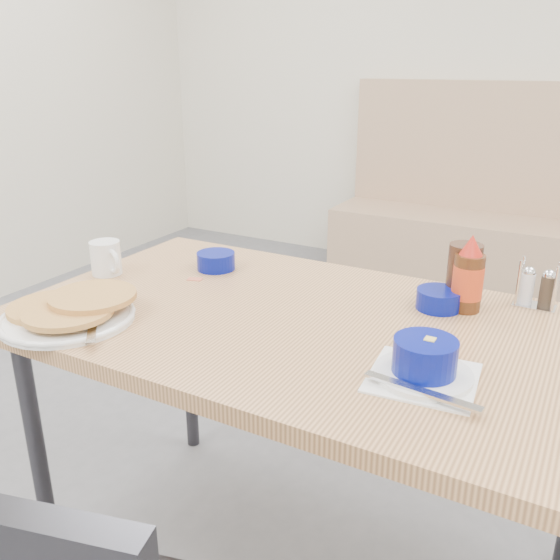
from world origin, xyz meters
The scene contains 12 objects.
wall_back centered at (0.00, 2.97, 1.40)m, with size 5.00×0.06×2.80m, color beige.
booth_bench centered at (0.00, 2.78, 0.35)m, with size 1.90×0.56×1.22m.
dining_table centered at (0.00, 0.25, 0.70)m, with size 1.40×0.80×0.76m.
pancake_plate centered at (-0.48, -0.02, 0.78)m, with size 0.33×0.31×0.05m.
coffee_mug centered at (-0.64, 0.26, 0.81)m, with size 0.12×0.08×0.09m.
grits_setting centered at (0.31, 0.11, 0.80)m, with size 0.24×0.21×0.08m.
creamer_bowl centered at (-0.39, 0.44, 0.78)m, with size 0.11×0.11×0.05m.
butter_bowl centered at (0.25, 0.46, 0.78)m, with size 0.11×0.11×0.05m.
amber_tumbler centered at (0.29, 0.52, 0.84)m, with size 0.08×0.08×0.15m, color #371D11.
condiment_caddy centered at (0.45, 0.59, 0.80)m, with size 0.10×0.06×0.12m.
syrup_bottle centered at (0.31, 0.48, 0.84)m, with size 0.07×0.07×0.19m.
sugar_wrapper centered at (-0.39, 0.34, 0.76)m, with size 0.04×0.02×0.00m, color #CF6045.
Camera 1 is at (0.56, -0.89, 1.33)m, focal length 38.00 mm.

